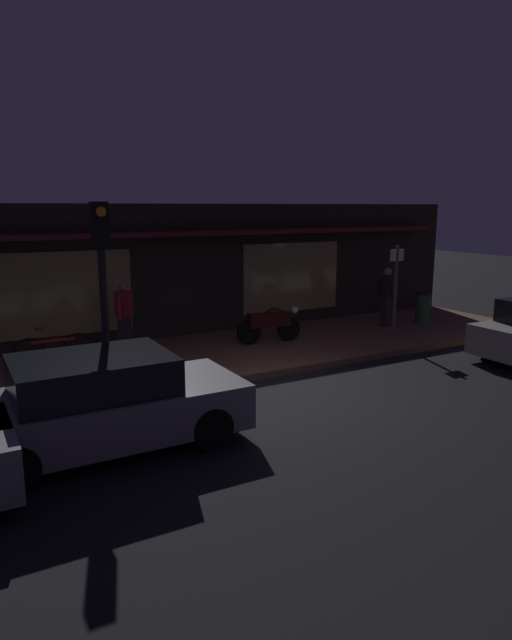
{
  "coord_description": "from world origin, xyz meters",
  "views": [
    {
      "loc": [
        -5.63,
        -8.61,
        3.52
      ],
      "look_at": [
        0.55,
        2.4,
        0.95
      ],
      "focal_mm": 31.32,
      "sensor_mm": 36.0,
      "label": 1
    }
  ],
  "objects_px": {
    "parked_car_far": "(102,403)",
    "motorcycle": "(270,323)",
    "person_bystander": "(387,296)",
    "traffic_light_pole": "(102,274)",
    "trash_bin": "(423,307)",
    "person_photographer": "(124,315)",
    "bicycle_parked": "(54,349)",
    "sign_post": "(395,286)"
  },
  "relations": [
    {
      "from": "parked_car_far",
      "to": "motorcycle",
      "type": "bearing_deg",
      "value": 37.12
    },
    {
      "from": "person_bystander",
      "to": "traffic_light_pole",
      "type": "bearing_deg",
      "value": -160.76
    },
    {
      "from": "trash_bin",
      "to": "traffic_light_pole",
      "type": "bearing_deg",
      "value": -164.05
    },
    {
      "from": "person_photographer",
      "to": "motorcycle",
      "type": "bearing_deg",
      "value": -15.46
    },
    {
      "from": "motorcycle",
      "to": "bicycle_parked",
      "type": "relative_size",
      "value": 1.03
    },
    {
      "from": "bicycle_parked",
      "to": "person_bystander",
      "type": "distance_m",
      "value": 9.08
    },
    {
      "from": "trash_bin",
      "to": "parked_car_far",
      "type": "distance_m",
      "value": 11.06
    },
    {
      "from": "bicycle_parked",
      "to": "parked_car_far",
      "type": "height_order",
      "value": "parked_car_far"
    },
    {
      "from": "person_photographer",
      "to": "person_bystander",
      "type": "relative_size",
      "value": 1.0
    },
    {
      "from": "person_photographer",
      "to": "sign_post",
      "type": "xyz_separation_m",
      "value": [
        6.57,
        -2.04,
        0.48
      ]
    },
    {
      "from": "motorcycle",
      "to": "parked_car_far",
      "type": "bearing_deg",
      "value": -142.88
    },
    {
      "from": "motorcycle",
      "to": "person_photographer",
      "type": "distance_m",
      "value": 3.6
    },
    {
      "from": "bicycle_parked",
      "to": "sign_post",
      "type": "xyz_separation_m",
      "value": [
        8.28,
        -1.58,
        1.0
      ]
    },
    {
      "from": "sign_post",
      "to": "parked_car_far",
      "type": "bearing_deg",
      "value": -161.07
    },
    {
      "from": "bicycle_parked",
      "to": "traffic_light_pole",
      "type": "bearing_deg",
      "value": -85.49
    },
    {
      "from": "motorcycle",
      "to": "bicycle_parked",
      "type": "bearing_deg",
      "value": 174.58
    },
    {
      "from": "sign_post",
      "to": "motorcycle",
      "type": "bearing_deg",
      "value": 160.76
    },
    {
      "from": "bicycle_parked",
      "to": "sign_post",
      "type": "relative_size",
      "value": 0.69
    },
    {
      "from": "parked_car_far",
      "to": "traffic_light_pole",
      "type": "bearing_deg",
      "value": 69.86
    },
    {
      "from": "motorcycle",
      "to": "bicycle_parked",
      "type": "distance_m",
      "value": 5.18
    },
    {
      "from": "trash_bin",
      "to": "parked_car_far",
      "type": "relative_size",
      "value": 0.23
    },
    {
      "from": "bicycle_parked",
      "to": "traffic_light_pole",
      "type": "xyz_separation_m",
      "value": [
        0.28,
        -3.49,
        1.97
      ]
    },
    {
      "from": "person_photographer",
      "to": "parked_car_far",
      "type": "relative_size",
      "value": 0.41
    },
    {
      "from": "motorcycle",
      "to": "parked_car_far",
      "type": "xyz_separation_m",
      "value": [
        -5.22,
        -3.95,
        0.06
      ]
    },
    {
      "from": "bicycle_parked",
      "to": "person_photographer",
      "type": "relative_size",
      "value": 0.99
    },
    {
      "from": "person_bystander",
      "to": "traffic_light_pole",
      "type": "height_order",
      "value": "traffic_light_pole"
    },
    {
      "from": "person_photographer",
      "to": "sign_post",
      "type": "relative_size",
      "value": 0.7
    },
    {
      "from": "person_bystander",
      "to": "sign_post",
      "type": "relative_size",
      "value": 0.7
    },
    {
      "from": "trash_bin",
      "to": "person_bystander",
      "type": "bearing_deg",
      "value": 171.0
    },
    {
      "from": "bicycle_parked",
      "to": "trash_bin",
      "type": "distance_m",
      "value": 10.32
    },
    {
      "from": "sign_post",
      "to": "trash_bin",
      "type": "relative_size",
      "value": 2.58
    },
    {
      "from": "bicycle_parked",
      "to": "sign_post",
      "type": "bearing_deg",
      "value": -10.8
    },
    {
      "from": "parked_car_far",
      "to": "person_photographer",
      "type": "bearing_deg",
      "value": 70.09
    },
    {
      "from": "motorcycle",
      "to": "sign_post",
      "type": "height_order",
      "value": "sign_post"
    },
    {
      "from": "sign_post",
      "to": "parked_car_far",
      "type": "xyz_separation_m",
      "value": [
        -8.35,
        -2.86,
        -0.81
      ]
    },
    {
      "from": "motorcycle",
      "to": "parked_car_far",
      "type": "relative_size",
      "value": 0.42
    },
    {
      "from": "person_bystander",
      "to": "parked_car_far",
      "type": "bearing_deg",
      "value": -156.26
    },
    {
      "from": "person_photographer",
      "to": "trash_bin",
      "type": "distance_m",
      "value": 8.68
    },
    {
      "from": "traffic_light_pole",
      "to": "parked_car_far",
      "type": "distance_m",
      "value": 2.04
    },
    {
      "from": "person_bystander",
      "to": "traffic_light_pole",
      "type": "relative_size",
      "value": 0.46
    },
    {
      "from": "sign_post",
      "to": "traffic_light_pole",
      "type": "bearing_deg",
      "value": -166.55
    },
    {
      "from": "motorcycle",
      "to": "bicycle_parked",
      "type": "xyz_separation_m",
      "value": [
        -5.15,
        0.49,
        -0.14
      ]
    }
  ]
}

